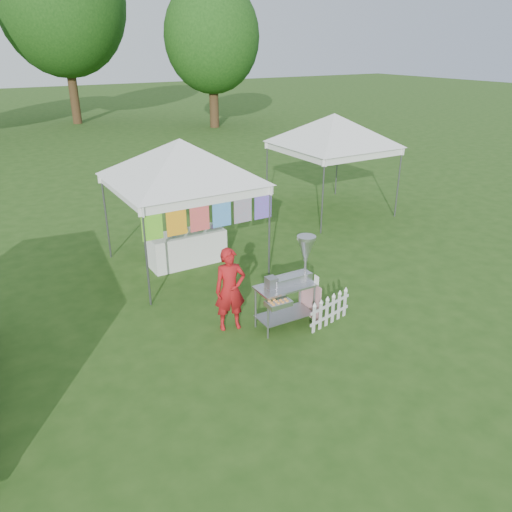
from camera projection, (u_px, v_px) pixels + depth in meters
ground at (264, 332)px, 9.17m from camera, size 120.00×120.00×0.00m
canopy_main at (180, 139)px, 10.74m from camera, size 4.24×4.24×3.45m
canopy_right at (335, 114)px, 14.52m from camera, size 4.24×4.24×3.45m
tree_mid at (61, 2)px, 29.83m from camera, size 7.60×7.60×11.52m
tree_right at (212, 37)px, 29.18m from camera, size 5.60×5.60×8.42m
donut_cart at (294, 276)px, 9.08m from camera, size 1.23×0.82×1.70m
vendor at (230, 290)px, 9.02m from camera, size 0.65×0.50×1.58m
picket_fence at (330, 311)px, 9.33m from camera, size 1.06×0.24×0.56m
display_table at (187, 248)px, 11.89m from camera, size 1.80×0.70×0.78m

